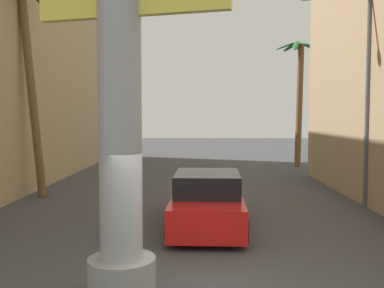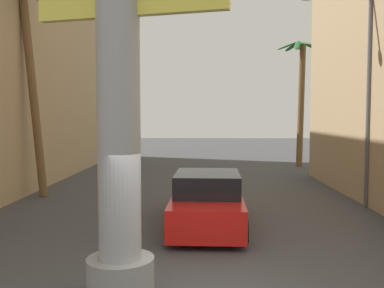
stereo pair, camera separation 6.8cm
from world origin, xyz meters
TOP-DOWN VIEW (x-y plane):
  - ground_plane at (0.00, 10.00)m, footprint 87.65×87.65m
  - street_lamp at (5.54, 7.49)m, footprint 2.51×0.28m
  - car_lead at (0.42, 4.91)m, footprint 2.16×5.24m
  - palm_tree_mid_left at (-6.19, 9.02)m, footprint 3.11×3.30m
  - palm_tree_far_right at (6.37, 19.61)m, footprint 2.71×2.68m

SIDE VIEW (x-z plane):
  - ground_plane at x=0.00m, z-range 0.00..0.00m
  - car_lead at x=0.42m, z-range -0.08..1.48m
  - street_lamp at x=5.54m, z-range 0.76..8.10m
  - palm_tree_far_right at x=6.37m, z-range 0.80..8.61m
  - palm_tree_mid_left at x=-6.19m, z-range 1.11..9.12m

